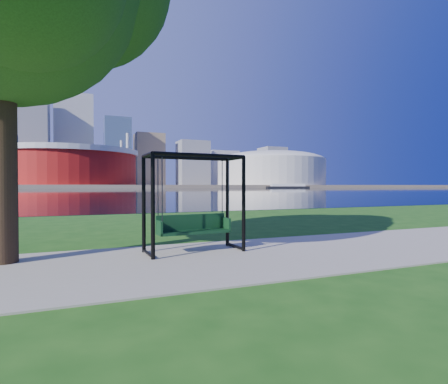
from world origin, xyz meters
TOP-DOWN VIEW (x-y plane):
  - ground at (0.00, 0.00)m, footprint 900.00×900.00m
  - path at (0.00, -0.50)m, footprint 120.00×4.00m
  - river at (0.00, 102.00)m, footprint 900.00×180.00m
  - far_bank at (0.00, 306.00)m, footprint 900.00×228.00m
  - stadium at (-10.00, 235.00)m, footprint 83.00×83.00m
  - arena at (135.00, 235.00)m, footprint 84.00×84.00m
  - skyline at (-4.27, 319.39)m, footprint 392.00×66.00m
  - swing at (-0.55, 0.36)m, footprint 2.22×1.06m
  - barge at (117.85, 183.43)m, footprint 27.63×14.31m

SIDE VIEW (x-z plane):
  - ground at x=0.00m, z-range 0.00..0.00m
  - river at x=0.00m, z-range 0.00..0.02m
  - path at x=0.00m, z-range 0.00..0.03m
  - far_bank at x=0.00m, z-range 0.00..2.00m
  - swing at x=-0.55m, z-range -0.04..2.19m
  - barge at x=117.85m, z-range -0.12..2.55m
  - stadium at x=-10.00m, z-range -1.77..30.23m
  - arena at x=135.00m, z-range 2.59..29.15m
  - skyline at x=-4.27m, z-range -12.36..84.14m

